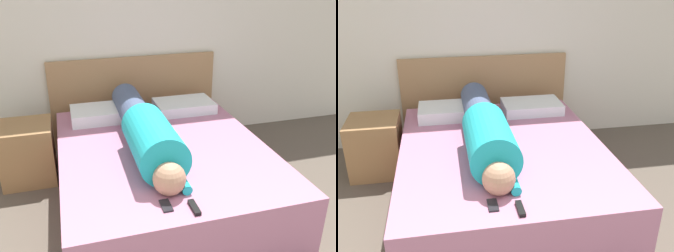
% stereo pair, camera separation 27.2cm
% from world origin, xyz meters
% --- Properties ---
extents(wall_back, '(6.17, 0.06, 2.60)m').
position_xyz_m(wall_back, '(0.00, 3.53, 1.30)').
color(wall_back, silver).
rests_on(wall_back, ground_plane).
extents(bed, '(1.69, 2.06, 0.48)m').
position_xyz_m(bed, '(-0.02, 2.29, 0.24)').
color(bed, '#B2708E').
rests_on(bed, ground_plane).
extents(headboard, '(1.81, 0.04, 0.98)m').
position_xyz_m(headboard, '(-0.02, 3.46, 0.49)').
color(headboard, '#A37A51').
rests_on(headboard, ground_plane).
extents(nightstand, '(0.47, 0.47, 0.55)m').
position_xyz_m(nightstand, '(-1.15, 2.91, 0.27)').
color(nightstand, olive).
rests_on(nightstand, ground_plane).
extents(person_lying, '(0.36, 1.76, 0.36)m').
position_xyz_m(person_lying, '(-0.16, 2.30, 0.64)').
color(person_lying, tan).
rests_on(person_lying, bed).
extents(pillow_near_headboard, '(0.62, 0.39, 0.12)m').
position_xyz_m(pillow_near_headboard, '(-0.41, 3.03, 0.54)').
color(pillow_near_headboard, white).
rests_on(pillow_near_headboard, bed).
extents(pillow_second, '(0.59, 0.39, 0.10)m').
position_xyz_m(pillow_second, '(0.41, 3.03, 0.53)').
color(pillow_second, white).
rests_on(pillow_second, bed).
extents(tv_remote, '(0.04, 0.15, 0.02)m').
position_xyz_m(tv_remote, '(-0.06, 1.40, 0.49)').
color(tv_remote, black).
rests_on(tv_remote, bed).
extents(cell_phone, '(0.06, 0.13, 0.01)m').
position_xyz_m(cell_phone, '(-0.22, 1.47, 0.49)').
color(cell_phone, black).
rests_on(cell_phone, bed).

